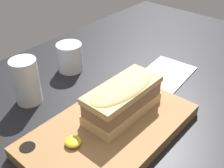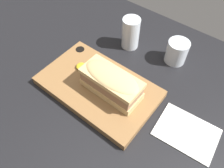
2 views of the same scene
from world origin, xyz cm
name	(u,v)px [view 1 (image 1 of 2)]	position (x,y,z in cm)	size (l,w,h in cm)	color
dining_table	(124,123)	(0.00, 0.00, 1.00)	(150.64, 93.83, 2.00)	black
serving_board	(110,130)	(-5.51, -0.64, 3.34)	(36.93, 22.36, 2.74)	olive
sandwich	(121,96)	(-0.60, 0.39, 8.99)	(18.52, 8.38, 8.03)	tan
mustard_dollop	(73,142)	(-14.37, 1.22, 5.33)	(3.29, 3.29, 1.32)	gold
water_glass	(27,84)	(-9.69, 22.63, 7.05)	(6.37, 6.37, 11.66)	silver
wine_glass	(70,58)	(7.40, 26.18, 5.93)	(7.33, 7.33, 8.22)	silver
napkin	(166,73)	(23.70, 3.30, 2.20)	(17.51, 13.53, 0.40)	white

